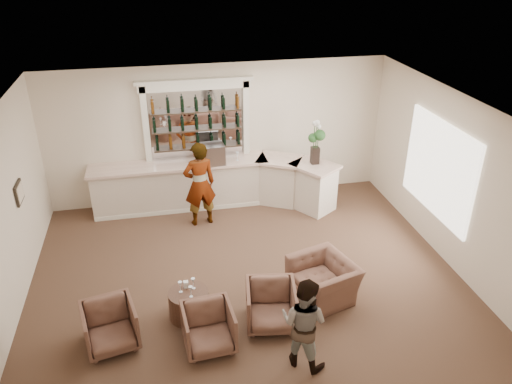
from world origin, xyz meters
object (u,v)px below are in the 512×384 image
Objects in this scene: bar_counter at (216,184)px; armchair_left at (110,326)px; sommelier at (200,184)px; flower_vase at (316,139)px; armchair_center at (208,328)px; espresso_machine at (212,154)px; armchair_right at (271,306)px; armchair_far at (323,279)px; cocktail_table at (189,304)px; guest at (304,323)px.

bar_counter is 7.05× the size of armchair_left.
sommelier is 2.79m from flower_vase.
armchair_center is 1.50× the size of espresso_machine.
armchair_far is (1.08, 0.52, -0.02)m from armchair_right.
flower_vase reaches higher than armchair_center.
armchair_center is (0.24, -0.77, 0.11)m from cocktail_table.
guest is (1.58, -1.38, 0.51)m from cocktail_table.
sommelier is 2.46× the size of armchair_center.
armchair_left is 0.78× the size of flower_vase.
sommelier reaches higher than armchair_right.
armchair_far is (1.85, -3.03, -0.61)m from sommelier.
armchair_right is at bearing -116.96° from flower_vase.
armchair_right is at bearing -87.81° from espresso_machine.
sommelier is at bearing 50.57° from armchair_left.
armchair_right is (2.57, -0.05, 0.01)m from armchair_left.
sommelier is 2.40× the size of armchair_left.
flower_vase is at bearing 49.60° from armchair_center.
cocktail_table is 0.35× the size of sommelier.
armchair_right is 1.20m from armchair_far.
cocktail_table is 0.65× the size of flower_vase.
bar_counter is at bearing 76.64° from armchair_center.
espresso_machine is (0.93, 3.76, 1.12)m from cocktail_table.
bar_counter is 5.47× the size of flower_vase.
cocktail_table is 2.39m from armchair_far.
guest is 1.91× the size of armchair_center.
flower_vase is (2.29, -0.48, 0.36)m from espresso_machine.
armchair_left is 4.83m from espresso_machine.
bar_counter is 4.31m from armchair_right.
armchair_center is at bearing -155.26° from armchair_right.
guest is 5.22m from espresso_machine.
flower_vase is (4.48, 3.70, 1.36)m from armchair_left.
cocktail_table is at bearing -104.56° from bar_counter.
bar_counter is 2.57m from flower_vase.
armchair_far is at bearing 16.70° from armchair_center.
espresso_machine reaches higher than armchair_right.
armchair_center is (-1.34, 0.61, -0.39)m from guest.
espresso_machine is (-0.65, 5.15, 0.62)m from guest.
armchair_right is at bearing -32.66° from guest.
armchair_right is 1.58× the size of espresso_machine.
armchair_center is 0.95× the size of armchair_right.
bar_counter is at bearing 49.87° from armchair_left.
flower_vase is at bearing 27.43° from armchair_left.
flower_vase is at bearing -14.71° from espresso_machine.
armchair_left is 1.54× the size of espresso_machine.
armchair_left is at bearing -120.58° from espresso_machine.
armchair_right is (0.32, -4.29, -0.20)m from bar_counter.
armchair_right is at bearing -85.74° from bar_counter.
espresso_machine is 2.37m from flower_vase.
guest is at bearing -109.34° from flower_vase.
flower_vase is (1.91, 3.76, 1.35)m from armchair_right.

